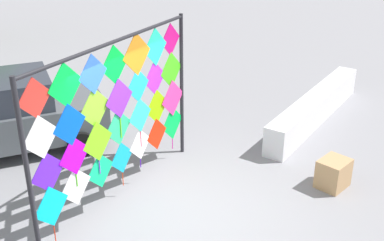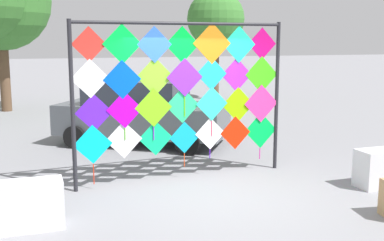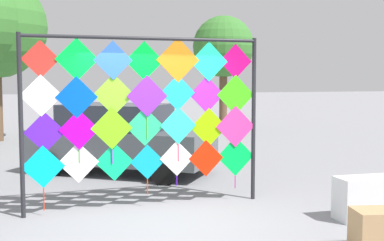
# 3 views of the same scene
# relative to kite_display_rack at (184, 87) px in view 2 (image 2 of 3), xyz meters

# --- Properties ---
(ground) EXTENTS (120.00, 120.00, 0.00)m
(ground) POSITION_rel_kite_display_rack_xyz_m (0.18, -1.28, -1.66)
(ground) COLOR gray
(kite_display_rack) EXTENTS (3.88, 0.30, 2.79)m
(kite_display_rack) POSITION_rel_kite_display_rack_xyz_m (0.00, 0.00, 0.00)
(kite_display_rack) COLOR #232328
(kite_display_rack) RESTS_ON ground
(parked_car) EXTENTS (4.21, 3.60, 1.53)m
(parked_car) POSITION_rel_kite_display_rack_xyz_m (-0.04, 3.14, -0.88)
(parked_car) COLOR #4C5156
(parked_car) RESTS_ON ground
(tree_broadleaf) EXTENTS (2.34, 2.34, 4.47)m
(tree_broadleaf) POSITION_rel_kite_display_rack_xyz_m (4.87, 10.62, 1.60)
(tree_broadleaf) COLOR brown
(tree_broadleaf) RESTS_ON ground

